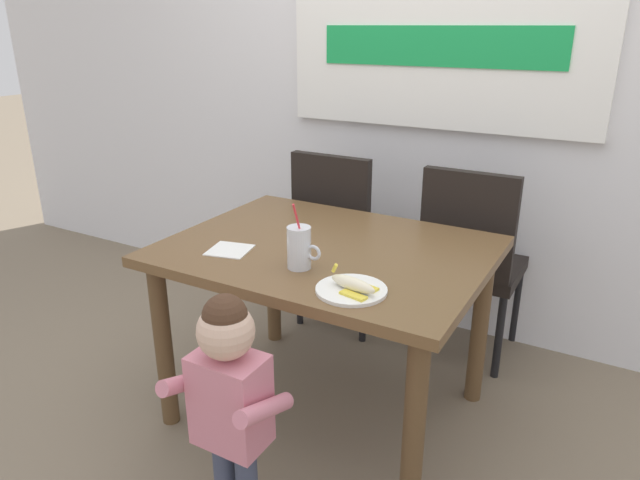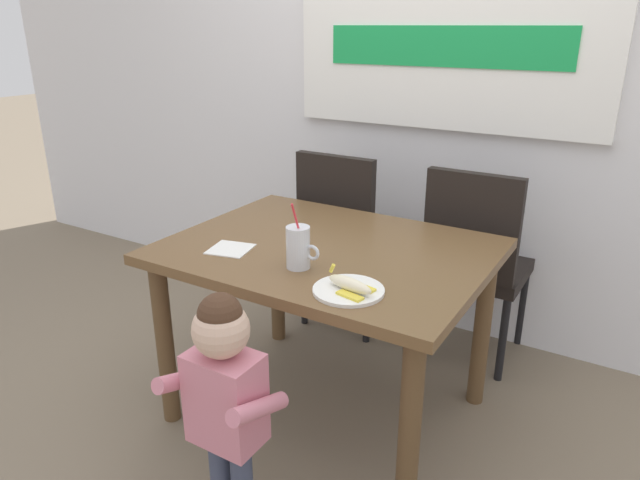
{
  "view_description": "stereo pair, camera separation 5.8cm",
  "coord_description": "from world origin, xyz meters",
  "px_view_note": "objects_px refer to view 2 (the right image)",
  "views": [
    {
      "loc": [
        0.99,
        -1.8,
        1.55
      ],
      "look_at": [
        0.02,
        -0.09,
        0.81
      ],
      "focal_mm": 32.21,
      "sensor_mm": 36.0,
      "label": 1
    },
    {
      "loc": [
        1.04,
        -1.77,
        1.55
      ],
      "look_at": [
        0.02,
        -0.09,
        0.81
      ],
      "focal_mm": 32.21,
      "sensor_mm": 36.0,
      "label": 2
    }
  ],
  "objects_px": {
    "snack_plate": "(349,290)",
    "peeled_banana": "(350,285)",
    "dining_chair_left": "(345,231)",
    "milk_cup": "(298,250)",
    "toddler_standing": "(225,388)",
    "paper_napkin": "(230,249)",
    "dining_table": "(328,272)",
    "dining_chair_right": "(475,256)"
  },
  "relations": [
    {
      "from": "snack_plate",
      "to": "peeled_banana",
      "type": "bearing_deg",
      "value": -39.57
    },
    {
      "from": "snack_plate",
      "to": "peeled_banana",
      "type": "relative_size",
      "value": 1.31
    },
    {
      "from": "peeled_banana",
      "to": "dining_chair_left",
      "type": "bearing_deg",
      "value": 119.45
    },
    {
      "from": "milk_cup",
      "to": "peeled_banana",
      "type": "relative_size",
      "value": 1.41
    },
    {
      "from": "toddler_standing",
      "to": "snack_plate",
      "type": "bearing_deg",
      "value": 59.36
    },
    {
      "from": "milk_cup",
      "to": "dining_chair_left",
      "type": "bearing_deg",
      "value": 109.01
    },
    {
      "from": "milk_cup",
      "to": "paper_napkin",
      "type": "relative_size",
      "value": 1.64
    },
    {
      "from": "dining_table",
      "to": "dining_chair_left",
      "type": "relative_size",
      "value": 1.26
    },
    {
      "from": "dining_chair_left",
      "to": "dining_chair_right",
      "type": "relative_size",
      "value": 1.0
    },
    {
      "from": "dining_table",
      "to": "snack_plate",
      "type": "xyz_separation_m",
      "value": [
        0.26,
        -0.31,
        0.11
      ]
    },
    {
      "from": "toddler_standing",
      "to": "snack_plate",
      "type": "xyz_separation_m",
      "value": [
        0.22,
        0.37,
        0.23
      ]
    },
    {
      "from": "dining_chair_left",
      "to": "peeled_banana",
      "type": "xyz_separation_m",
      "value": [
        0.57,
        -1.02,
        0.24
      ]
    },
    {
      "from": "paper_napkin",
      "to": "dining_chair_left",
      "type": "bearing_deg",
      "value": 90.22
    },
    {
      "from": "dining_table",
      "to": "dining_chair_right",
      "type": "relative_size",
      "value": 1.26
    },
    {
      "from": "milk_cup",
      "to": "peeled_banana",
      "type": "bearing_deg",
      "value": -19.98
    },
    {
      "from": "dining_chair_right",
      "to": "paper_napkin",
      "type": "distance_m",
      "value": 1.17
    },
    {
      "from": "dining_chair_left",
      "to": "dining_chair_right",
      "type": "distance_m",
      "value": 0.68
    },
    {
      "from": "dining_table",
      "to": "dining_chair_right",
      "type": "xyz_separation_m",
      "value": [
        0.38,
        0.71,
        -0.1
      ]
    },
    {
      "from": "milk_cup",
      "to": "snack_plate",
      "type": "height_order",
      "value": "milk_cup"
    },
    {
      "from": "dining_chair_right",
      "to": "toddler_standing",
      "type": "height_order",
      "value": "dining_chair_right"
    },
    {
      "from": "dining_table",
      "to": "peeled_banana",
      "type": "xyz_separation_m",
      "value": [
        0.27,
        -0.32,
        0.14
      ]
    },
    {
      "from": "dining_chair_left",
      "to": "peeled_banana",
      "type": "relative_size",
      "value": 5.47
    },
    {
      "from": "peeled_banana",
      "to": "paper_napkin",
      "type": "relative_size",
      "value": 1.17
    },
    {
      "from": "dining_chair_right",
      "to": "milk_cup",
      "type": "distance_m",
      "value": 1.04
    },
    {
      "from": "toddler_standing",
      "to": "peeled_banana",
      "type": "xyz_separation_m",
      "value": [
        0.23,
        0.36,
        0.25
      ]
    },
    {
      "from": "dining_table",
      "to": "dining_chair_left",
      "type": "bearing_deg",
      "value": 113.45
    },
    {
      "from": "dining_chair_left",
      "to": "peeled_banana",
      "type": "distance_m",
      "value": 1.19
    },
    {
      "from": "dining_chair_left",
      "to": "peeled_banana",
      "type": "height_order",
      "value": "dining_chair_left"
    },
    {
      "from": "snack_plate",
      "to": "peeled_banana",
      "type": "distance_m",
      "value": 0.03
    },
    {
      "from": "toddler_standing",
      "to": "snack_plate",
      "type": "distance_m",
      "value": 0.48
    },
    {
      "from": "dining_table",
      "to": "dining_chair_right",
      "type": "distance_m",
      "value": 0.81
    },
    {
      "from": "snack_plate",
      "to": "dining_table",
      "type": "bearing_deg",
      "value": 129.9
    },
    {
      "from": "toddler_standing",
      "to": "milk_cup",
      "type": "distance_m",
      "value": 0.54
    },
    {
      "from": "dining_chair_right",
      "to": "milk_cup",
      "type": "xyz_separation_m",
      "value": [
        -0.36,
        -0.93,
        0.27
      ]
    },
    {
      "from": "dining_chair_left",
      "to": "snack_plate",
      "type": "bearing_deg",
      "value": 119.19
    },
    {
      "from": "dining_chair_left",
      "to": "toddler_standing",
      "type": "relative_size",
      "value": 1.15
    },
    {
      "from": "toddler_standing",
      "to": "milk_cup",
      "type": "xyz_separation_m",
      "value": [
        -0.03,
        0.45,
        0.29
      ]
    },
    {
      "from": "snack_plate",
      "to": "dining_chair_left",
      "type": "bearing_deg",
      "value": 119.19
    },
    {
      "from": "milk_cup",
      "to": "paper_napkin",
      "type": "bearing_deg",
      "value": 178.54
    },
    {
      "from": "dining_chair_right",
      "to": "dining_table",
      "type": "bearing_deg",
      "value": 61.74
    },
    {
      "from": "snack_plate",
      "to": "paper_napkin",
      "type": "relative_size",
      "value": 1.53
    },
    {
      "from": "toddler_standing",
      "to": "snack_plate",
      "type": "height_order",
      "value": "toddler_standing"
    }
  ]
}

